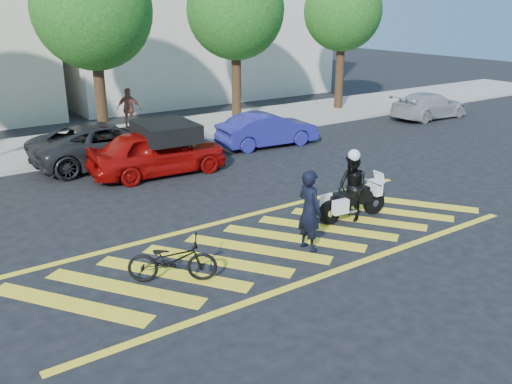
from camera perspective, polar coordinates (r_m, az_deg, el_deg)
ground at (r=13.19m, az=2.23°, el=-5.37°), size 90.00×90.00×0.00m
sidewalk at (r=23.40m, az=-15.62°, el=5.15°), size 60.00×5.00×0.15m
crosswalk at (r=13.17m, az=2.10°, el=-5.39°), size 12.33×4.00×0.01m
building_right at (r=34.62m, az=-6.92°, el=19.14°), size 16.00×8.00×11.00m
tree_center at (r=22.87m, az=-16.53°, el=17.52°), size 4.60×4.60×7.56m
tree_right at (r=25.70m, az=-1.98°, el=18.25°), size 4.40×4.40×7.41m
tree_far_right at (r=29.71m, az=9.19°, el=17.96°), size 4.00×4.00×7.10m
officer_bike at (r=12.56m, az=5.64°, el=-1.95°), size 0.48×0.72×1.94m
bicycle at (r=11.39m, az=-8.80°, el=-7.06°), size 1.92×1.51×0.97m
police_motorcycle at (r=14.64m, az=10.03°, el=-0.92°), size 2.16×0.72×0.95m
officer_moto at (r=14.51m, az=10.08°, el=0.45°), size 0.75×0.92×1.78m
red_convertible at (r=18.50m, az=-10.29°, el=4.20°), size 4.72×2.14×1.57m
parked_mid_left at (r=20.17m, az=-15.31°, el=4.97°), size 5.48×2.68×1.50m
parked_mid_right at (r=21.00m, az=-9.17°, el=5.55°), size 3.59×1.54×1.21m
parked_right at (r=21.95m, az=1.24°, el=6.58°), size 4.25×1.85×1.36m
parked_far_right at (r=28.85m, az=17.80°, el=8.67°), size 4.43×1.82×1.28m
pedestrian_right at (r=24.89m, az=-13.21°, el=8.53°), size 1.13×1.02×1.85m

